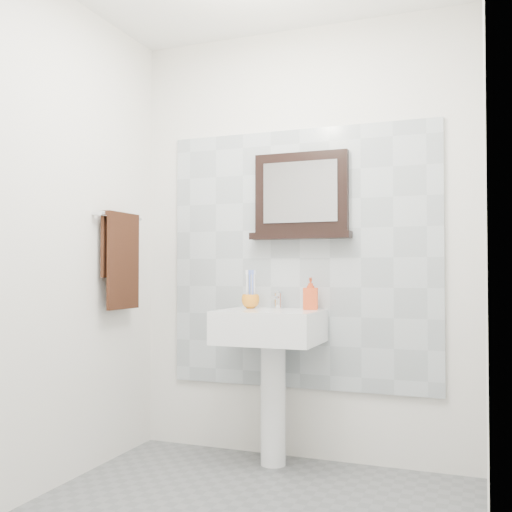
{
  "coord_description": "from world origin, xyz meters",
  "views": [
    {
      "loc": [
        0.99,
        -2.24,
        1.07
      ],
      "look_at": [
        -0.07,
        0.55,
        1.15
      ],
      "focal_mm": 42.0,
      "sensor_mm": 36.0,
      "label": 1
    }
  ],
  "objects": [
    {
      "name": "soap_dispenser",
      "position": [
        0.09,
        0.99,
        0.95
      ],
      "size": [
        0.1,
        0.1,
        0.18
      ],
      "primitive_type": "imported",
      "rotation": [
        0.0,
        0.0,
        0.22
      ],
      "color": "red",
      "rests_on": "pedestal_sink"
    },
    {
      "name": "toothbrushes",
      "position": [
        -0.26,
        0.98,
        0.98
      ],
      "size": [
        0.05,
        0.04,
        0.21
      ],
      "color": "white",
      "rests_on": "toothbrush_cup"
    },
    {
      "name": "pedestal_sink",
      "position": [
        -0.11,
        0.87,
        0.68
      ],
      "size": [
        0.55,
        0.44,
        0.96
      ],
      "color": "white",
      "rests_on": "ground"
    },
    {
      "name": "right_wall",
      "position": [
        1.0,
        0.0,
        1.25
      ],
      "size": [
        0.01,
        2.2,
        2.5
      ],
      "primitive_type": "cube",
      "color": "silver",
      "rests_on": "ground"
    },
    {
      "name": "front_wall",
      "position": [
        0.0,
        -1.1,
        1.25
      ],
      "size": [
        2.0,
        0.01,
        2.5
      ],
      "primitive_type": "cube",
      "color": "silver",
      "rests_on": "ground"
    },
    {
      "name": "towel_bar",
      "position": [
        -0.95,
        0.67,
        1.39
      ],
      "size": [
        0.07,
        0.4,
        0.03
      ],
      "color": "silver",
      "rests_on": "left_wall"
    },
    {
      "name": "toothbrush_cup",
      "position": [
        -0.27,
        0.97,
        0.9
      ],
      "size": [
        0.12,
        0.12,
        0.08
      ],
      "primitive_type": "imported",
      "rotation": [
        0.0,
        0.0,
        0.24
      ],
      "color": "orange",
      "rests_on": "pedestal_sink"
    },
    {
      "name": "left_wall",
      "position": [
        -1.0,
        0.0,
        1.25
      ],
      "size": [
        0.01,
        2.2,
        2.5
      ],
      "primitive_type": "cube",
      "color": "silver",
      "rests_on": "ground"
    },
    {
      "name": "back_wall",
      "position": [
        0.0,
        1.1,
        1.25
      ],
      "size": [
        2.0,
        0.01,
        2.5
      ],
      "primitive_type": "cube",
      "color": "silver",
      "rests_on": "ground"
    },
    {
      "name": "framed_mirror",
      "position": [
        0.01,
        1.06,
        1.49
      ],
      "size": [
        0.59,
        0.11,
        0.5
      ],
      "color": "black",
      "rests_on": "back_wall"
    },
    {
      "name": "splashback",
      "position": [
        0.0,
        1.09,
        1.15
      ],
      "size": [
        1.6,
        0.02,
        1.5
      ],
      "primitive_type": "cube",
      "color": "#A4ADB1",
      "rests_on": "back_wall"
    },
    {
      "name": "hand_towel",
      "position": [
        -0.94,
        0.67,
        1.18
      ],
      "size": [
        0.06,
        0.3,
        0.55
      ],
      "color": "black",
      "rests_on": "towel_bar"
    }
  ]
}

